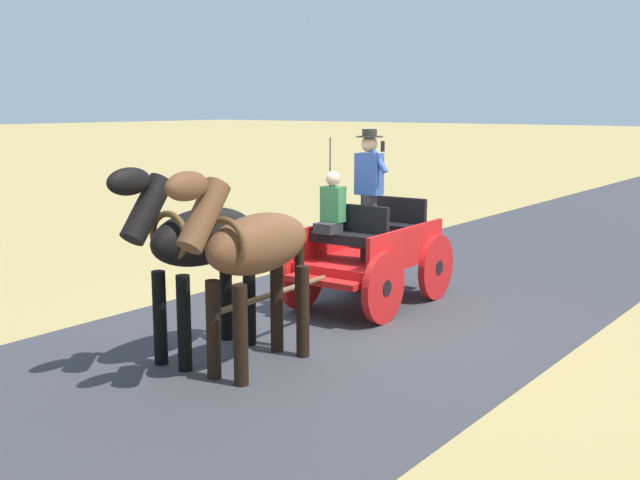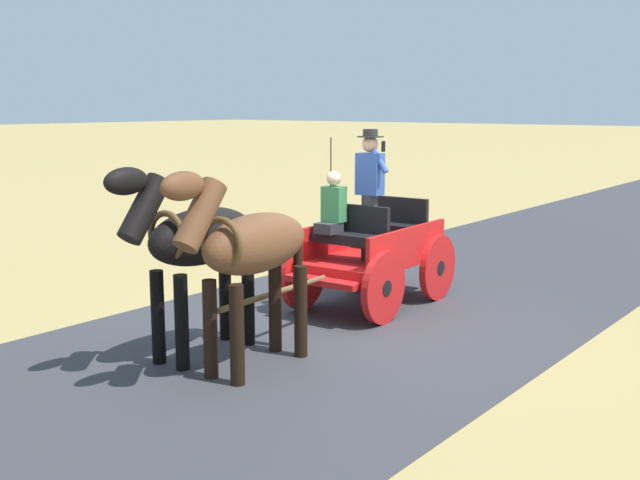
# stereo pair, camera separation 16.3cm
# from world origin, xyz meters

# --- Properties ---
(ground_plane) EXTENTS (200.00, 200.00, 0.00)m
(ground_plane) POSITION_xyz_m (0.00, 0.00, 0.00)
(ground_plane) COLOR tan
(road_surface) EXTENTS (5.49, 160.00, 0.01)m
(road_surface) POSITION_xyz_m (0.00, 0.00, 0.00)
(road_surface) COLOR #38383D
(road_surface) RESTS_ON ground
(horse_drawn_carriage) EXTENTS (1.52, 4.51, 2.50)m
(horse_drawn_carriage) POSITION_xyz_m (0.31, -0.89, 0.82)
(horse_drawn_carriage) COLOR red
(horse_drawn_carriage) RESTS_ON ground
(horse_near_side) EXTENTS (0.65, 2.13, 2.21)m
(horse_near_side) POSITION_xyz_m (-0.22, 2.11, 1.32)
(horse_near_side) COLOR brown
(horse_near_side) RESTS_ON ground
(horse_off_side) EXTENTS (0.64, 2.13, 2.21)m
(horse_off_side) POSITION_xyz_m (0.56, 2.15, 1.32)
(horse_off_side) COLOR black
(horse_off_side) RESTS_ON ground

